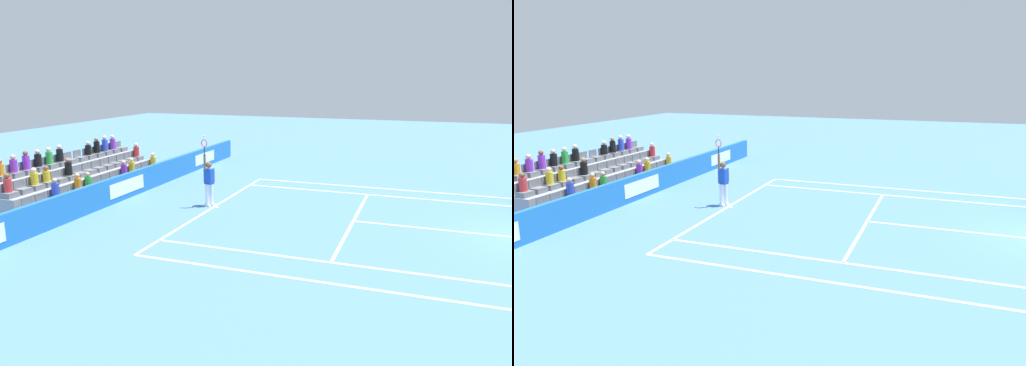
# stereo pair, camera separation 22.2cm
# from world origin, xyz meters

# --- Properties ---
(line_baseline) EXTENTS (10.97, 0.10, 0.01)m
(line_baseline) POSITION_xyz_m (0.00, -11.89, 0.00)
(line_baseline) COLOR white
(line_baseline) RESTS_ON ground
(line_service) EXTENTS (8.23, 0.10, 0.01)m
(line_service) POSITION_xyz_m (0.00, -6.40, 0.00)
(line_service) COLOR white
(line_service) RESTS_ON ground
(line_centre_service) EXTENTS (0.10, 6.40, 0.01)m
(line_centre_service) POSITION_xyz_m (0.00, -3.20, 0.00)
(line_centre_service) COLOR white
(line_centre_service) RESTS_ON ground
(line_singles_sideline_left) EXTENTS (0.10, 11.89, 0.01)m
(line_singles_sideline_left) POSITION_xyz_m (4.12, -5.95, 0.00)
(line_singles_sideline_left) COLOR white
(line_singles_sideline_left) RESTS_ON ground
(line_singles_sideline_right) EXTENTS (0.10, 11.89, 0.01)m
(line_singles_sideline_right) POSITION_xyz_m (-4.12, -5.95, 0.00)
(line_singles_sideline_right) COLOR white
(line_singles_sideline_right) RESTS_ON ground
(line_doubles_sideline_left) EXTENTS (0.10, 11.89, 0.01)m
(line_doubles_sideline_left) POSITION_xyz_m (5.49, -5.95, 0.00)
(line_doubles_sideline_left) COLOR white
(line_doubles_sideline_left) RESTS_ON ground
(line_doubles_sideline_right) EXTENTS (0.10, 11.89, 0.01)m
(line_doubles_sideline_right) POSITION_xyz_m (-5.49, -5.95, 0.00)
(line_doubles_sideline_right) COLOR white
(line_doubles_sideline_right) RESTS_ON ground
(line_centre_mark) EXTENTS (0.10, 0.20, 0.01)m
(line_centre_mark) POSITION_xyz_m (0.00, -11.79, 0.00)
(line_centre_mark) COLOR white
(line_centre_mark) RESTS_ON ground
(sponsor_barrier) EXTENTS (22.48, 0.22, 1.05)m
(sponsor_barrier) POSITION_xyz_m (0.00, -15.98, 0.52)
(sponsor_barrier) COLOR #1E66AD
(sponsor_barrier) RESTS_ON ground
(tennis_player) EXTENTS (0.51, 0.42, 2.85)m
(tennis_player) POSITION_xyz_m (-0.11, -12.13, 0.99)
(tennis_player) COLOR white
(tennis_player) RESTS_ON ground
(stadium_stand) EXTENTS (8.68, 2.85, 2.21)m
(stadium_stand) POSITION_xyz_m (0.01, -18.29, 0.57)
(stadium_stand) COLOR gray
(stadium_stand) RESTS_ON ground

